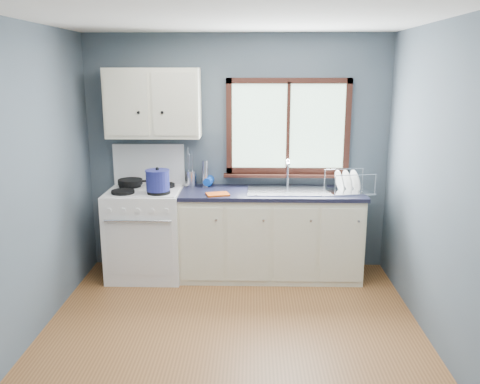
{
  "coord_description": "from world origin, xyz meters",
  "views": [
    {
      "loc": [
        0.16,
        -3.57,
        2.13
      ],
      "look_at": [
        0.05,
        0.9,
        1.05
      ],
      "focal_mm": 38.0,
      "sensor_mm": 36.0,
      "label": 1
    }
  ],
  "objects_px": {
    "sink": "(289,197)",
    "thermos": "(205,174)",
    "base_cabinets": "(270,238)",
    "utensil_crock": "(190,178)",
    "stockpot": "(158,180)",
    "dish_rack": "(348,186)",
    "gas_range": "(146,230)",
    "skillet": "(131,182)"
  },
  "relations": [
    {
      "from": "gas_range",
      "to": "thermos",
      "type": "relative_size",
      "value": 4.89
    },
    {
      "from": "stockpot",
      "to": "thermos",
      "type": "relative_size",
      "value": 1.11
    },
    {
      "from": "base_cabinets",
      "to": "sink",
      "type": "height_order",
      "value": "sink"
    },
    {
      "from": "gas_range",
      "to": "utensil_crock",
      "type": "bearing_deg",
      "value": 27.51
    },
    {
      "from": "skillet",
      "to": "stockpot",
      "type": "relative_size",
      "value": 1.33
    },
    {
      "from": "thermos",
      "to": "dish_rack",
      "type": "height_order",
      "value": "thermos"
    },
    {
      "from": "thermos",
      "to": "dish_rack",
      "type": "relative_size",
      "value": 0.56
    },
    {
      "from": "sink",
      "to": "stockpot",
      "type": "bearing_deg",
      "value": -172.5
    },
    {
      "from": "base_cabinets",
      "to": "dish_rack",
      "type": "distance_m",
      "value": 0.97
    },
    {
      "from": "skillet",
      "to": "utensil_crock",
      "type": "relative_size",
      "value": 0.98
    },
    {
      "from": "utensil_crock",
      "to": "dish_rack",
      "type": "height_order",
      "value": "utensil_crock"
    },
    {
      "from": "base_cabinets",
      "to": "thermos",
      "type": "bearing_deg",
      "value": 165.21
    },
    {
      "from": "sink",
      "to": "dish_rack",
      "type": "xyz_separation_m",
      "value": [
        0.6,
        -0.03,
        0.12
      ]
    },
    {
      "from": "gas_range",
      "to": "utensil_crock",
      "type": "distance_m",
      "value": 0.72
    },
    {
      "from": "sink",
      "to": "stockpot",
      "type": "height_order",
      "value": "sink"
    },
    {
      "from": "sink",
      "to": "skillet",
      "type": "xyz_separation_m",
      "value": [
        -1.65,
        0.11,
        0.13
      ]
    },
    {
      "from": "base_cabinets",
      "to": "dish_rack",
      "type": "bearing_deg",
      "value": -2.18
    },
    {
      "from": "gas_range",
      "to": "sink",
      "type": "height_order",
      "value": "gas_range"
    },
    {
      "from": "gas_range",
      "to": "sink",
      "type": "distance_m",
      "value": 1.53
    },
    {
      "from": "gas_range",
      "to": "base_cabinets",
      "type": "distance_m",
      "value": 1.31
    },
    {
      "from": "sink",
      "to": "skillet",
      "type": "bearing_deg",
      "value": 176.34
    },
    {
      "from": "stockpot",
      "to": "thermos",
      "type": "xyz_separation_m",
      "value": [
        0.44,
        0.36,
        -0.01
      ]
    },
    {
      "from": "sink",
      "to": "thermos",
      "type": "bearing_deg",
      "value": 168.13
    },
    {
      "from": "utensil_crock",
      "to": "dish_rack",
      "type": "relative_size",
      "value": 0.84
    },
    {
      "from": "gas_range",
      "to": "stockpot",
      "type": "height_order",
      "value": "gas_range"
    },
    {
      "from": "base_cabinets",
      "to": "utensil_crock",
      "type": "bearing_deg",
      "value": 165.82
    },
    {
      "from": "sink",
      "to": "thermos",
      "type": "xyz_separation_m",
      "value": [
        -0.87,
        0.18,
        0.2
      ]
    },
    {
      "from": "base_cabinets",
      "to": "thermos",
      "type": "distance_m",
      "value": 0.97
    },
    {
      "from": "skillet",
      "to": "utensil_crock",
      "type": "height_order",
      "value": "utensil_crock"
    },
    {
      "from": "skillet",
      "to": "dish_rack",
      "type": "height_order",
      "value": "dish_rack"
    },
    {
      "from": "dish_rack",
      "to": "base_cabinets",
      "type": "bearing_deg",
      "value": 166.73
    },
    {
      "from": "utensil_crock",
      "to": "skillet",
      "type": "bearing_deg",
      "value": -169.85
    },
    {
      "from": "stockpot",
      "to": "gas_range",
      "type": "bearing_deg",
      "value": 138.19
    },
    {
      "from": "base_cabinets",
      "to": "stockpot",
      "type": "distance_m",
      "value": 1.32
    },
    {
      "from": "sink",
      "to": "dish_rack",
      "type": "bearing_deg",
      "value": -2.8
    },
    {
      "from": "base_cabinets",
      "to": "dish_rack",
      "type": "height_order",
      "value": "dish_rack"
    },
    {
      "from": "stockpot",
      "to": "thermos",
      "type": "height_order",
      "value": "thermos"
    },
    {
      "from": "stockpot",
      "to": "thermos",
      "type": "bearing_deg",
      "value": 39.14
    },
    {
      "from": "utensil_crock",
      "to": "dish_rack",
      "type": "xyz_separation_m",
      "value": [
        1.63,
        -0.25,
        -0.03
      ]
    },
    {
      "from": "sink",
      "to": "stockpot",
      "type": "xyz_separation_m",
      "value": [
        -1.31,
        -0.17,
        0.21
      ]
    },
    {
      "from": "base_cabinets",
      "to": "gas_range",
      "type": "bearing_deg",
      "value": -179.18
    },
    {
      "from": "thermos",
      "to": "utensil_crock",
      "type": "bearing_deg",
      "value": 168.51
    }
  ]
}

